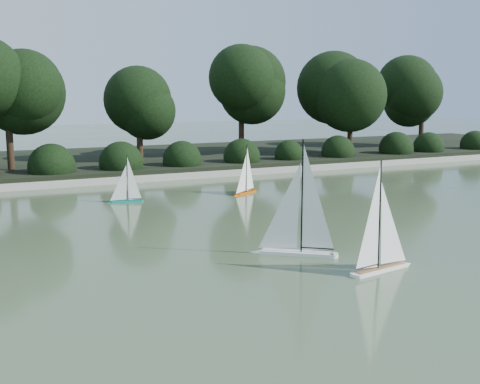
# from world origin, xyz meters

# --- Properties ---
(ground) EXTENTS (80.00, 80.00, 0.00)m
(ground) POSITION_xyz_m (0.00, 0.00, 0.00)
(ground) COLOR #314127
(ground) RESTS_ON ground
(pond_coping) EXTENTS (40.00, 0.35, 0.18)m
(pond_coping) POSITION_xyz_m (0.00, 9.00, 0.09)
(pond_coping) COLOR gray
(pond_coping) RESTS_ON ground
(far_bank) EXTENTS (40.00, 8.00, 0.30)m
(far_bank) POSITION_xyz_m (0.00, 13.00, 0.15)
(far_bank) COLOR black
(far_bank) RESTS_ON ground
(tree_line) EXTENTS (26.31, 3.93, 4.39)m
(tree_line) POSITION_xyz_m (1.23, 11.44, 2.64)
(tree_line) COLOR black
(tree_line) RESTS_ON ground
(shrub_hedge) EXTENTS (29.10, 1.10, 1.10)m
(shrub_hedge) POSITION_xyz_m (0.00, 9.90, 0.45)
(shrub_hedge) COLOR black
(shrub_hedge) RESTS_ON ground
(sailboat_white_a) EXTENTS (1.23, 1.03, 1.95)m
(sailboat_white_a) POSITION_xyz_m (0.25, 0.40, 0.31)
(sailboat_white_a) COLOR silver
(sailboat_white_a) RESTS_ON ground
(sailboat_white_b) EXTENTS (1.26, 0.41, 1.72)m
(sailboat_white_b) POSITION_xyz_m (1.06, -0.91, 0.27)
(sailboat_white_b) COLOR white
(sailboat_white_b) RESTS_ON ground
(sailboat_orange) EXTENTS (0.90, 0.61, 1.33)m
(sailboat_orange) POSITION_xyz_m (2.06, 5.84, 0.21)
(sailboat_orange) COLOR #CD4C02
(sailboat_orange) RESTS_ON ground
(sailboat_teal) EXTENTS (0.85, 0.34, 1.17)m
(sailboat_teal) POSITION_xyz_m (-0.97, 6.03, 0.18)
(sailboat_teal) COLOR #068179
(sailboat_teal) RESTS_ON ground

